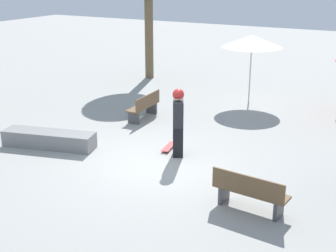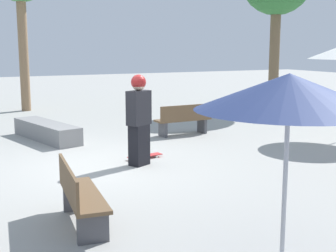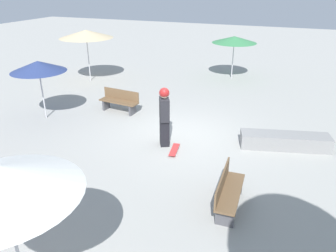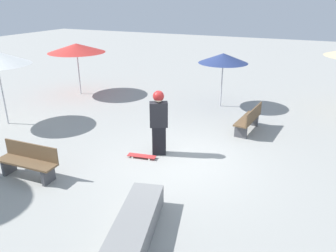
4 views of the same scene
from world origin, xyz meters
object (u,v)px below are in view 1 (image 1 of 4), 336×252
object	(u,v)px
skater_main	(178,120)
shade_umbrella_white	(252,41)
bench_far	(250,192)
bench_near	(144,106)
concrete_ledge	(49,139)
skateboard	(169,147)

from	to	relation	value
skater_main	shade_umbrella_white	xyz separation A→B (m)	(-0.07, 5.92, 1.31)
bench_far	bench_near	bearing A→B (deg)	146.11
concrete_ledge	shade_umbrella_white	bearing A→B (deg)	64.07
skateboard	shade_umbrella_white	world-z (taller)	shade_umbrella_white
skater_main	bench_near	bearing A→B (deg)	19.00
skater_main	skateboard	xyz separation A→B (m)	(-0.45, 0.32, -0.95)
concrete_ledge	shade_umbrella_white	xyz separation A→B (m)	(3.45, 7.09, 2.09)
skater_main	shade_umbrella_white	bearing A→B (deg)	-26.97
bench_near	bench_far	size ratio (longest dim) A/B	0.99
skateboard	bench_near	xyz separation A→B (m)	(-2.05, 2.04, 0.37)
bench_near	concrete_ledge	bearing A→B (deg)	161.34
skateboard	concrete_ledge	xyz separation A→B (m)	(-3.06, -1.49, 0.17)
concrete_ledge	bench_near	xyz separation A→B (m)	(1.02, 3.53, 0.20)
skater_main	bench_near	world-z (taller)	skater_main
bench_far	shade_umbrella_white	xyz separation A→B (m)	(-2.78, 7.91, 1.89)
skater_main	skateboard	distance (m)	1.10
skater_main	bench_far	xyz separation A→B (m)	(2.71, -1.99, -0.58)
skateboard	skater_main	bearing A→B (deg)	-134.88
skater_main	bench_far	bearing A→B (deg)	-153.94
skater_main	concrete_ledge	world-z (taller)	skater_main
skateboard	concrete_ledge	distance (m)	3.41
skateboard	concrete_ledge	size ratio (longest dim) A/B	0.30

